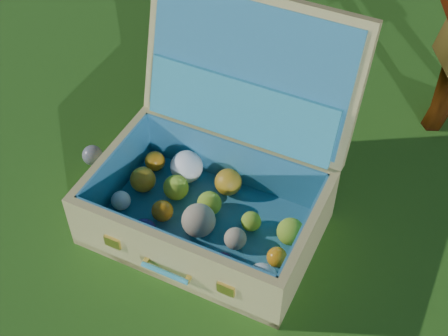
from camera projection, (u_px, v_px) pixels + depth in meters
ground at (194, 256)px, 1.89m from camera, size 60.00×60.00×0.00m
stray_ball at (92, 155)px, 2.13m from camera, size 0.07×0.07×0.07m
suitcase at (218, 168)px, 1.89m from camera, size 0.81×0.77×0.64m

